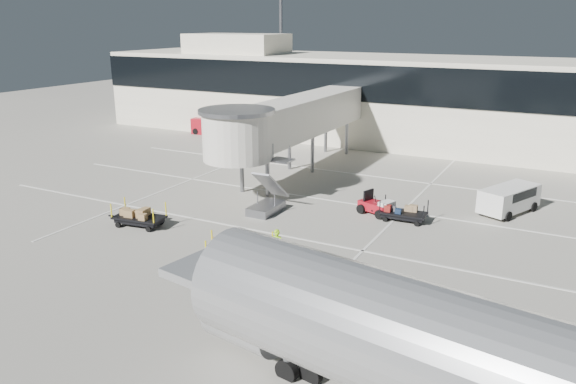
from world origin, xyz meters
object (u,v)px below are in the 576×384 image
box_cart_near (237,253)px  baggage_tug (377,206)px  aircraft (448,359)px  minivan (510,197)px  suitcase_cart (403,214)px  ground_worker (277,247)px  belt_loader (212,127)px  box_cart_far (140,217)px

box_cart_near → baggage_tug: bearing=47.6°
baggage_tug → aircraft: (7.94, -17.49, 2.09)m
baggage_tug → minivan: minivan is taller
baggage_tug → box_cart_near: box_cart_near is taller
minivan → aircraft: 21.70m
suitcase_cart → box_cart_near: size_ratio=0.86×
box_cart_near → ground_worker: size_ratio=2.23×
ground_worker → belt_loader: belt_loader is taller
box_cart_far → baggage_tug: bearing=28.1°
baggage_tug → belt_loader: (-23.44, 16.23, 0.30)m
minivan → aircraft: bearing=-63.8°
ground_worker → minivan: (8.96, 13.24, 0.12)m
baggage_tug → belt_loader: belt_loader is taller
minivan → ground_worker: bearing=-100.2°
belt_loader → baggage_tug: bearing=-39.0°
minivan → box_cart_far: bearing=-122.3°
suitcase_cart → box_cart_far: (-13.08, -7.78, 0.09)m
ground_worker → minivan: size_ratio=0.37×
ground_worker → belt_loader: 33.26m
ground_worker → box_cart_near: bearing=-154.6°
suitcase_cart → ground_worker: size_ratio=1.92×
box_cart_near → box_cart_far: (-7.85, 1.98, -0.10)m
minivan → box_cart_near: bearing=-102.4°
suitcase_cart → belt_loader: 30.22m
ground_worker → belt_loader: (-21.55, 25.34, -0.05)m
box_cart_far → belt_loader: 27.29m
suitcase_cart → belt_loader: (-25.21, 16.66, 0.36)m
suitcase_cart → minivan: minivan is taller
box_cart_far → belt_loader: (-12.13, 24.44, 0.27)m
box_cart_far → minivan: minivan is taller
box_cart_near → belt_loader: belt_loader is taller
ground_worker → aircraft: size_ratio=0.09×
aircraft → belt_loader: bearing=142.6°
baggage_tug → minivan: size_ratio=0.51×
baggage_tug → box_cart_far: (-11.31, -8.21, 0.02)m
suitcase_cart → box_cart_near: box_cart_near is taller
minivan → aircraft: aircraft is taller
minivan → suitcase_cart: bearing=-115.4°
aircraft → minivan: bearing=102.0°
suitcase_cart → aircraft: size_ratio=0.18×
box_cart_far → ground_worker: size_ratio=2.10×
minivan → belt_loader: size_ratio=1.03×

